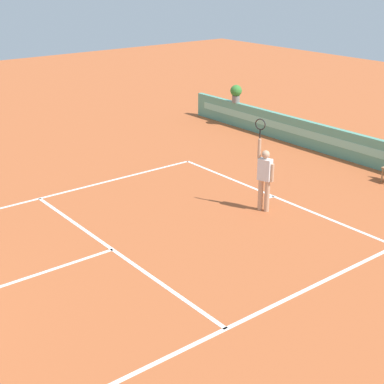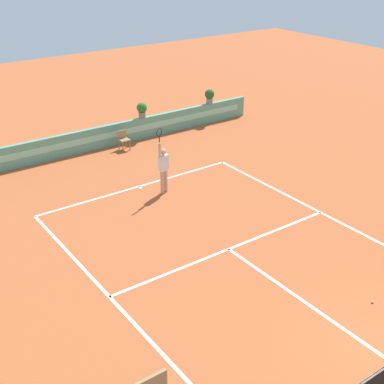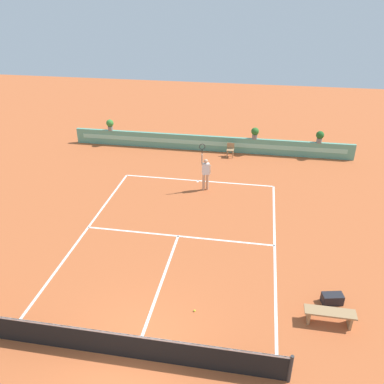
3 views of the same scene
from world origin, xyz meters
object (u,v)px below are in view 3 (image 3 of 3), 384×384
ball_kid_chair (230,149)px  potted_plant_right (255,132)px  tennis_ball_near_baseline (195,311)px  gear_bag (332,299)px  potted_plant_far_left (110,124)px  bench_courtside (330,314)px  tennis_player (206,172)px  potted_plant_far_right (320,136)px

ball_kid_chair → potted_plant_right: potted_plant_right is taller
tennis_ball_near_baseline → potted_plant_right: (1.44, 14.25, 1.38)m
gear_bag → potted_plant_far_left: size_ratio=0.97×
potted_plant_right → bench_courtside: bearing=-78.4°
tennis_player → potted_plant_far_left: bearing=142.6°
bench_courtside → tennis_ball_near_baseline: bearing=-177.0°
bench_courtside → potted_plant_far_left: (-12.37, 14.02, 1.04)m
potted_plant_far_left → tennis_ball_near_baseline: bearing=-60.5°
ball_kid_chair → tennis_player: 4.86m
tennis_ball_near_baseline → potted_plant_far_right: size_ratio=0.09×
tennis_player → potted_plant_right: 5.96m
bench_courtside → tennis_player: (-5.21, 8.55, 0.67)m
potted_plant_right → tennis_player: bearing=-113.1°
ball_kid_chair → bench_courtside: size_ratio=0.53×
bench_courtside → tennis_player: bearing=121.4°
bench_courtside → tennis_ball_near_baseline: 4.34m
tennis_ball_near_baseline → potted_plant_right: 14.39m
potted_plant_far_left → ball_kid_chair: bearing=-5.2°
tennis_player → tennis_ball_near_baseline: tennis_player is taller
ball_kid_chair → tennis_ball_near_baseline: 13.52m
potted_plant_far_left → potted_plant_right: bearing=0.0°
ball_kid_chair → potted_plant_far_right: bearing=7.8°
ball_kid_chair → potted_plant_far_left: 8.15m
potted_plant_far_left → potted_plant_far_right: bearing=0.0°
ball_kid_chair → bench_courtside: 13.97m
ball_kid_chair → gear_bag: 13.13m
ball_kid_chair → gear_bag: size_ratio=1.21×
ball_kid_chair → potted_plant_far_right: (5.35, 0.73, 0.93)m
tennis_player → ball_kid_chair: bearing=79.2°
tennis_player → potted_plant_far_right: bearing=41.2°
potted_plant_right → gear_bag: bearing=-76.5°
bench_courtside → gear_bag: size_ratio=2.29×
gear_bag → potted_plant_far_left: 18.18m
ball_kid_chair → potted_plant_far_left: size_ratio=1.17×
potted_plant_far_left → tennis_player: bearing=-37.4°
ball_kid_chair → potted_plant_far_left: (-8.06, 0.73, 0.93)m
tennis_ball_near_baseline → potted_plant_far_right: (5.36, 14.25, 1.38)m
gear_bag → potted_plant_right: (-3.12, 13.04, 1.23)m
bench_courtside → tennis_player: 10.03m
tennis_ball_near_baseline → potted_plant_right: potted_plant_right is taller
ball_kid_chair → bench_courtside: bearing=-72.0°
gear_bag → potted_plant_right: 13.46m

